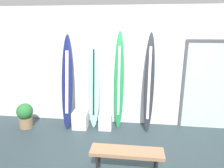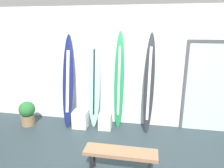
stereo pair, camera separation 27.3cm
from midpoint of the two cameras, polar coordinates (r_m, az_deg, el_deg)
ground at (r=4.28m, az=1.76°, el=-17.79°), size 8.00×8.00×0.04m
wall_back at (r=4.96m, az=4.19°, el=4.66°), size 7.20×0.20×2.80m
surfboard_navy at (r=4.92m, az=-10.56°, el=0.68°), size 0.29×0.55×2.18m
surfboard_seafoam at (r=4.84m, az=-3.34°, el=0.31°), size 0.29×0.39×2.15m
surfboard_emerald at (r=4.74m, az=3.63°, el=0.81°), size 0.23×0.35×2.26m
surfboard_charcoal at (r=4.64m, az=11.92°, el=0.04°), size 0.25×0.46×2.24m
display_block_left at (r=5.04m, az=-7.14°, el=-9.58°), size 0.35×0.35×0.40m
display_block_center at (r=4.93m, az=-0.28°, el=-10.29°), size 0.30×0.30×0.37m
glass_door at (r=5.11m, az=26.98°, el=-0.49°), size 1.14×0.06×2.08m
potted_plant at (r=5.40m, az=-21.12°, el=-7.44°), size 0.38×0.38×0.60m
bench at (r=3.48m, az=4.76°, el=-18.75°), size 1.18×0.31×0.43m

